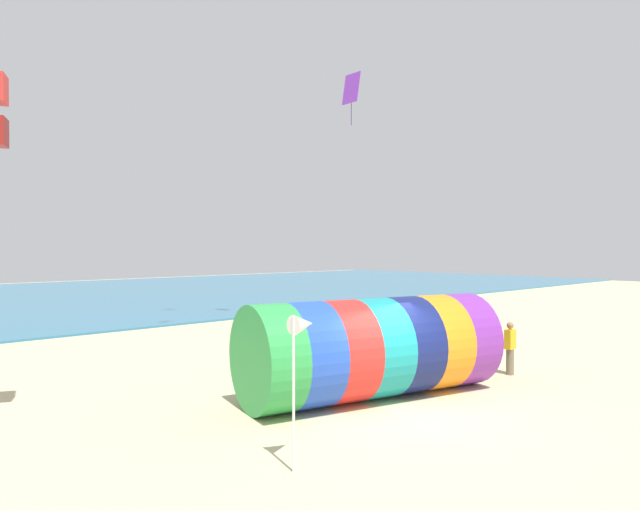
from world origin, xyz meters
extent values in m
plane|color=#CCBA8C|center=(0.00, 0.00, 0.00)|extent=(120.00, 120.00, 0.00)
cylinder|color=green|center=(-2.35, 2.54, 1.30)|extent=(1.57, 2.76, 2.60)
cylinder|color=blue|center=(-1.39, 2.30, 1.30)|extent=(1.57, 2.76, 2.60)
cylinder|color=red|center=(-0.43, 2.07, 1.30)|extent=(1.57, 2.76, 2.60)
cylinder|color=teal|center=(0.53, 1.84, 1.30)|extent=(1.57, 2.76, 2.60)
cylinder|color=navy|center=(1.49, 1.61, 1.30)|extent=(1.57, 2.76, 2.60)
cylinder|color=orange|center=(2.46, 1.37, 1.30)|extent=(1.57, 2.76, 2.60)
cylinder|color=purple|center=(3.42, 1.14, 1.30)|extent=(1.57, 2.76, 2.60)
cylinder|color=black|center=(3.92, 1.02, 1.30)|extent=(0.62, 2.34, 2.39)
cylinder|color=#726651|center=(5.64, 0.71, 0.40)|extent=(0.24, 0.24, 0.80)
cube|color=yellow|center=(5.64, 0.71, 1.10)|extent=(0.36, 0.23, 0.60)
sphere|color=#9E7051|center=(5.64, 0.71, 1.53)|extent=(0.22, 0.22, 0.22)
cube|color=purple|center=(9.68, 11.45, 11.77)|extent=(0.33, 1.06, 1.52)
cylinder|color=#4C1E6B|center=(9.68, 11.45, 10.72)|extent=(0.03, 0.03, 1.53)
cylinder|color=silver|center=(-4.18, -0.58, 1.38)|extent=(0.05, 0.05, 2.76)
cone|color=white|center=(-3.96, -0.58, 2.58)|extent=(0.45, 0.36, 0.36)
camera|label=1|loc=(-10.59, -8.18, 3.95)|focal=32.00mm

